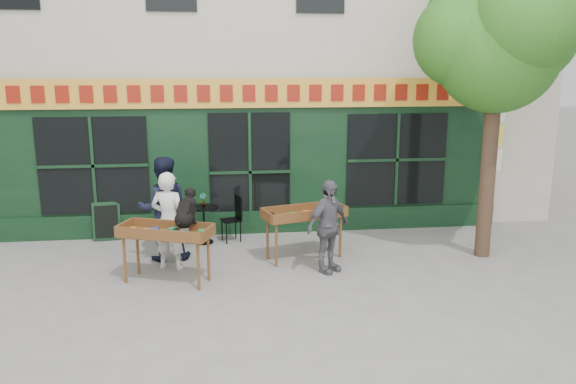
{
  "coord_description": "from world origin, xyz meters",
  "views": [
    {
      "loc": [
        -0.63,
        -9.39,
        3.5
      ],
      "look_at": [
        0.59,
        0.5,
        1.3
      ],
      "focal_mm": 35.0,
      "sensor_mm": 36.0,
      "label": 1
    }
  ],
  "objects_px": {
    "book_cart_center": "(166,235)",
    "book_cart_right": "(304,216)",
    "man_left": "(163,209)",
    "bistro_table": "(204,217)",
    "woman": "(169,221)",
    "man_right": "(328,226)",
    "dog": "(186,207)"
  },
  "relations": [
    {
      "from": "book_cart_center",
      "to": "dog",
      "type": "bearing_deg",
      "value": 12.46
    },
    {
      "from": "bistro_table",
      "to": "man_left",
      "type": "height_order",
      "value": "man_left"
    },
    {
      "from": "book_cart_center",
      "to": "book_cart_right",
      "type": "distance_m",
      "value": 2.61
    },
    {
      "from": "dog",
      "to": "book_cart_center",
      "type": "bearing_deg",
      "value": -167.54
    },
    {
      "from": "woman",
      "to": "man_left",
      "type": "height_order",
      "value": "man_left"
    },
    {
      "from": "bistro_table",
      "to": "man_left",
      "type": "xyz_separation_m",
      "value": [
        -0.7,
        -0.9,
        0.42
      ]
    },
    {
      "from": "woman",
      "to": "bistro_table",
      "type": "height_order",
      "value": "woman"
    },
    {
      "from": "book_cart_right",
      "to": "bistro_table",
      "type": "bearing_deg",
      "value": 131.57
    },
    {
      "from": "woman",
      "to": "man_left",
      "type": "xyz_separation_m",
      "value": [
        -0.14,
        0.54,
        0.09
      ]
    },
    {
      "from": "woman",
      "to": "man_right",
      "type": "bearing_deg",
      "value": -169.66
    },
    {
      "from": "man_left",
      "to": "bistro_table",
      "type": "bearing_deg",
      "value": -135.33
    },
    {
      "from": "book_cart_center",
      "to": "bistro_table",
      "type": "xyz_separation_m",
      "value": [
        0.56,
        2.09,
        -0.28
      ]
    },
    {
      "from": "book_cart_center",
      "to": "woman",
      "type": "distance_m",
      "value": 0.65
    },
    {
      "from": "book_cart_right",
      "to": "man_left",
      "type": "relative_size",
      "value": 0.83
    },
    {
      "from": "book_cart_center",
      "to": "man_left",
      "type": "height_order",
      "value": "man_left"
    },
    {
      "from": "book_cart_center",
      "to": "bistro_table",
      "type": "bearing_deg",
      "value": 95.52
    },
    {
      "from": "man_right",
      "to": "man_left",
      "type": "xyz_separation_m",
      "value": [
        -2.88,
        1.03,
        0.15
      ]
    },
    {
      "from": "book_cart_center",
      "to": "bistro_table",
      "type": "distance_m",
      "value": 2.18
    },
    {
      "from": "man_right",
      "to": "bistro_table",
      "type": "distance_m",
      "value": 2.93
    },
    {
      "from": "book_cart_right",
      "to": "bistro_table",
      "type": "distance_m",
      "value": 2.24
    },
    {
      "from": "book_cart_center",
      "to": "man_right",
      "type": "height_order",
      "value": "man_right"
    },
    {
      "from": "dog",
      "to": "man_left",
      "type": "height_order",
      "value": "man_left"
    },
    {
      "from": "book_cart_center",
      "to": "woman",
      "type": "height_order",
      "value": "woman"
    },
    {
      "from": "woman",
      "to": "bistro_table",
      "type": "distance_m",
      "value": 1.58
    },
    {
      "from": "book_cart_center",
      "to": "book_cart_right",
      "type": "height_order",
      "value": "same"
    },
    {
      "from": "book_cart_center",
      "to": "man_left",
      "type": "distance_m",
      "value": 1.2
    },
    {
      "from": "book_cart_center",
      "to": "book_cart_right",
      "type": "bearing_deg",
      "value": 40.87
    },
    {
      "from": "woman",
      "to": "man_right",
      "type": "height_order",
      "value": "woman"
    },
    {
      "from": "book_cart_right",
      "to": "book_cart_center",
      "type": "bearing_deg",
      "value": -176.01
    },
    {
      "from": "book_cart_center",
      "to": "woman",
      "type": "xyz_separation_m",
      "value": [
        0.0,
        0.65,
        0.06
      ]
    },
    {
      "from": "dog",
      "to": "woman",
      "type": "bearing_deg",
      "value": 137.16
    },
    {
      "from": "dog",
      "to": "book_cart_right",
      "type": "xyz_separation_m",
      "value": [
        2.1,
        0.95,
        -0.47
      ]
    }
  ]
}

